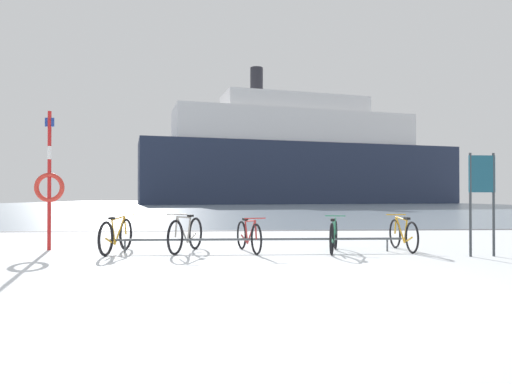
% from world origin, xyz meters
% --- Properties ---
extents(ground, '(80.00, 132.00, 0.08)m').
position_xyz_m(ground, '(0.00, 53.90, -0.04)').
color(ground, silver).
extents(bike_rack, '(6.36, 0.12, 0.31)m').
position_xyz_m(bike_rack, '(-0.02, 3.89, 0.27)').
color(bike_rack, '#4C5156').
rests_on(bike_rack, ground).
extents(bicycle_0, '(0.46, 1.79, 0.83)m').
position_xyz_m(bicycle_0, '(-3.06, 3.95, 0.37)').
color(bicycle_0, black).
rests_on(bicycle_0, ground).
extents(bicycle_1, '(0.68, 1.72, 0.85)m').
position_xyz_m(bicycle_1, '(-1.59, 4.00, 0.38)').
color(bicycle_1, black).
rests_on(bicycle_1, ground).
extents(bicycle_2, '(0.59, 1.66, 0.77)m').
position_xyz_m(bicycle_2, '(-0.22, 3.94, 0.35)').
color(bicycle_2, black).
rests_on(bicycle_2, ground).
extents(bicycle_3, '(0.65, 1.67, 0.78)m').
position_xyz_m(bicycle_3, '(1.64, 3.81, 0.35)').
color(bicycle_3, black).
rests_on(bicycle_3, ground).
extents(bicycle_4, '(0.46, 1.68, 0.80)m').
position_xyz_m(bicycle_4, '(3.24, 3.96, 0.36)').
color(bicycle_4, black).
rests_on(bicycle_4, ground).
extents(info_sign, '(0.55, 0.06, 2.10)m').
position_xyz_m(info_sign, '(4.47, 2.91, 1.43)').
color(info_sign, '#33383D').
rests_on(info_sign, ground).
extents(rescue_post, '(0.67, 0.10, 3.15)m').
position_xyz_m(rescue_post, '(-4.72, 4.58, 1.51)').
color(rescue_post, red).
rests_on(rescue_post, ground).
extents(ferry_ship, '(54.05, 22.41, 22.04)m').
position_xyz_m(ferry_ship, '(11.37, 68.50, 7.39)').
color(ferry_ship, '#232D47').
rests_on(ferry_ship, ground).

